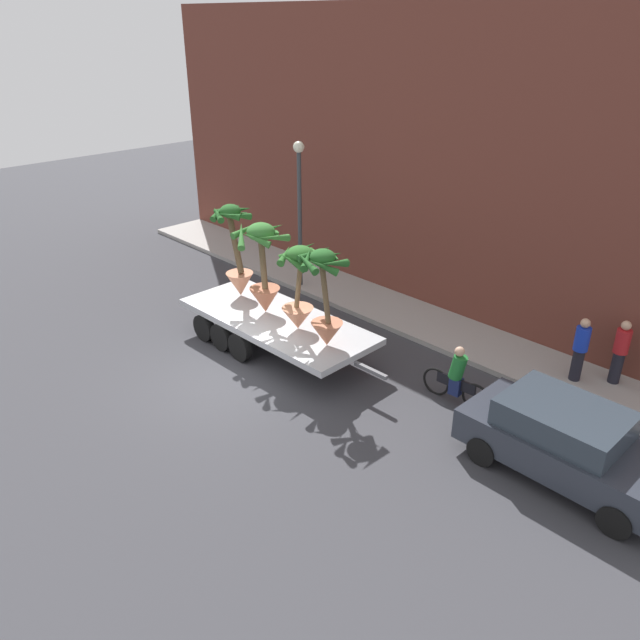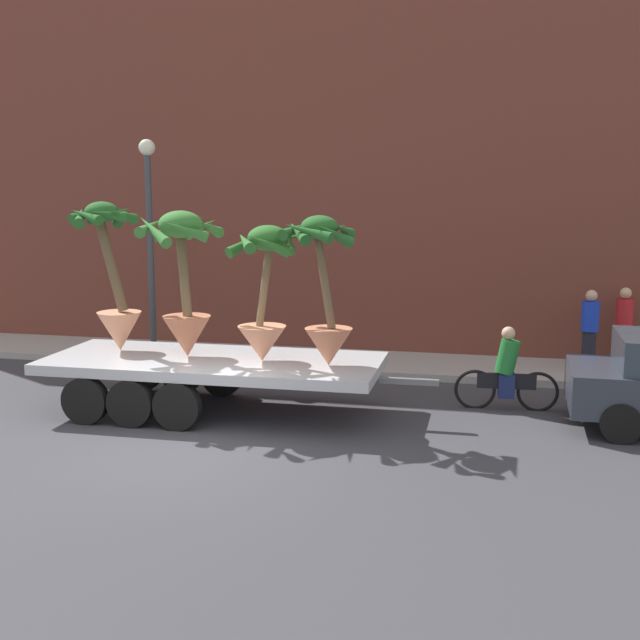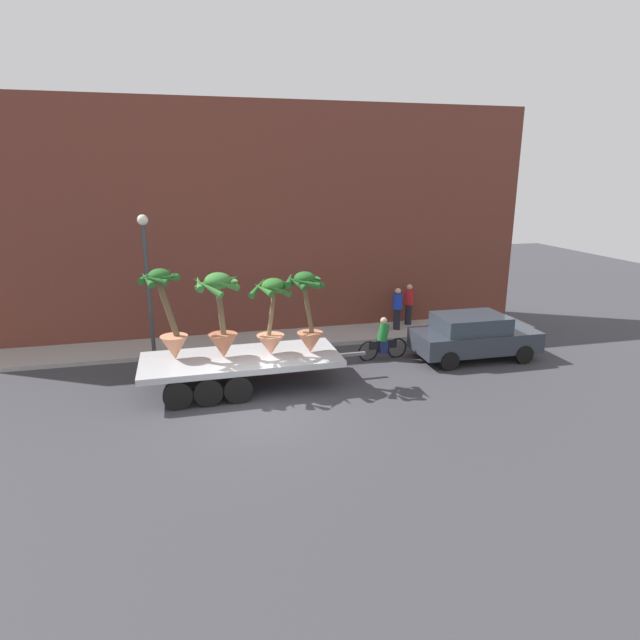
% 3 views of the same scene
% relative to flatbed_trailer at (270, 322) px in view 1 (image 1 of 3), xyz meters
% --- Properties ---
extents(ground_plane, '(60.00, 60.00, 0.00)m').
position_rel_flatbed_trailer_xyz_m(ground_plane, '(0.64, -1.88, -0.77)').
color(ground_plane, '#38383D').
extents(sidewalk, '(24.00, 2.20, 0.15)m').
position_rel_flatbed_trailer_xyz_m(sidewalk, '(0.64, 4.22, -0.69)').
color(sidewalk, '#A39E99').
rests_on(sidewalk, ground).
extents(building_facade, '(24.00, 1.20, 8.91)m').
position_rel_flatbed_trailer_xyz_m(building_facade, '(0.64, 5.92, 3.69)').
color(building_facade, brown).
rests_on(building_facade, ground).
extents(flatbed_trailer, '(6.91, 2.51, 0.98)m').
position_rel_flatbed_trailer_xyz_m(flatbed_trailer, '(0.00, 0.00, 0.00)').
color(flatbed_trailer, '#B7BABF').
rests_on(flatbed_trailer, ground).
extents(potted_palm_rear, '(1.27, 1.22, 2.51)m').
position_rel_flatbed_trailer_xyz_m(potted_palm_rear, '(2.28, -0.12, 1.47)').
color(potted_palm_rear, '#C17251').
rests_on(potted_palm_rear, flatbed_trailer).
extents(potted_palm_middle, '(1.40, 1.36, 2.34)m').
position_rel_flatbed_trailer_xyz_m(potted_palm_middle, '(1.20, 0.01, 1.36)').
color(potted_palm_middle, tan).
rests_on(potted_palm_middle, flatbed_trailer).
extents(potted_palm_front, '(1.46, 1.54, 2.57)m').
position_rel_flatbed_trailer_xyz_m(potted_palm_front, '(-0.29, 0.04, 1.54)').
color(potted_palm_front, '#B26647').
rests_on(potted_palm_front, flatbed_trailer).
extents(potted_palm_extra, '(1.27, 1.16, 2.72)m').
position_rel_flatbed_trailer_xyz_m(potted_palm_extra, '(-1.76, 0.25, 1.51)').
color(potted_palm_extra, tan).
rests_on(potted_palm_extra, flatbed_trailer).
extents(cyclist, '(1.84, 0.37, 1.54)m').
position_rel_flatbed_trailer_xyz_m(cyclist, '(5.30, 1.37, -0.10)').
color(cyclist, black).
rests_on(cyclist, ground).
extents(parked_car, '(4.28, 2.01, 1.58)m').
position_rel_flatbed_trailer_xyz_m(parked_car, '(8.37, 0.69, 0.06)').
color(parked_car, '#2D333D').
rests_on(parked_car, ground).
extents(pedestrian_near_gate, '(0.36, 0.36, 1.71)m').
position_rel_flatbed_trailer_xyz_m(pedestrian_near_gate, '(7.70, 4.79, 0.27)').
color(pedestrian_near_gate, black).
rests_on(pedestrian_near_gate, sidewalk).
extents(pedestrian_far_left, '(0.36, 0.36, 1.71)m').
position_rel_flatbed_trailer_xyz_m(pedestrian_far_left, '(6.95, 4.21, 0.27)').
color(pedestrian_far_left, black).
rests_on(pedestrian_far_left, sidewalk).
extents(street_lamp, '(0.36, 0.36, 4.83)m').
position_rel_flatbed_trailer_xyz_m(street_lamp, '(-2.48, 3.42, 2.46)').
color(street_lamp, '#383D42').
rests_on(street_lamp, sidewalk).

